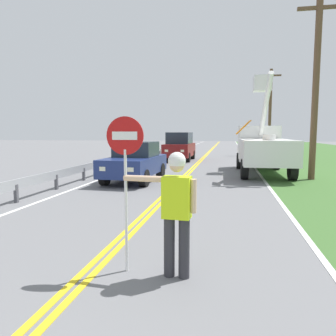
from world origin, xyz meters
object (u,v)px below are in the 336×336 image
flagger_worker (176,206)px  oncoming_sedan_nearest (135,162)px  stop_sign_paddle (125,159)px  utility_pole_near (316,85)px  oncoming_suv_second (180,146)px  utility_pole_mid (270,110)px  utility_bucket_truck (262,146)px

flagger_worker → oncoming_sedan_nearest: size_ratio=0.44×
stop_sign_paddle → oncoming_sedan_nearest: 9.12m
flagger_worker → stop_sign_paddle: bearing=175.5°
flagger_worker → stop_sign_paddle: (-0.77, 0.06, 0.66)m
stop_sign_paddle → utility_pole_near: (5.17, 10.67, 2.45)m
oncoming_suv_second → utility_pole_mid: utility_pole_mid is taller
utility_bucket_truck → flagger_worker: bearing=-100.8°
stop_sign_paddle → oncoming_sedan_nearest: size_ratio=0.56×
stop_sign_paddle → utility_bucket_truck: bearing=75.9°
utility_pole_near → stop_sign_paddle: bearing=-115.9°
flagger_worker → utility_pole_near: bearing=67.7°
stop_sign_paddle → utility_pole_mid: utility_pole_mid is taller
flagger_worker → oncoming_sedan_nearest: (-3.23, 8.80, -0.21)m
utility_bucket_truck → oncoming_sedan_nearest: bearing=-144.7°
utility_bucket_truck → oncoming_suv_second: bearing=128.9°
utility_pole_near → oncoming_suv_second: bearing=130.0°
stop_sign_paddle → flagger_worker: bearing=-4.5°
stop_sign_paddle → oncoming_sedan_nearest: stop_sign_paddle is taller
stop_sign_paddle → utility_pole_mid: 27.76m
stop_sign_paddle → utility_pole_near: utility_pole_near is taller
oncoming_sedan_nearest → utility_pole_near: bearing=14.2°
flagger_worker → utility_pole_near: (4.40, 10.73, 3.11)m
flagger_worker → utility_bucket_truck: (2.44, 12.81, 0.36)m
flagger_worker → utility_pole_near: 12.00m
oncoming_suv_second → utility_bucket_truck: bearing=-51.1°
oncoming_suv_second → oncoming_sedan_nearest: bearing=-91.9°
utility_bucket_truck → utility_pole_near: 3.98m
utility_pole_near → utility_pole_mid: bearing=89.7°
oncoming_sedan_nearest → utility_pole_near: size_ratio=0.53×
utility_bucket_truck → oncoming_suv_second: size_ratio=1.48×
stop_sign_paddle → utility_bucket_truck: utility_bucket_truck is taller
oncoming_sedan_nearest → flagger_worker: bearing=-69.9°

